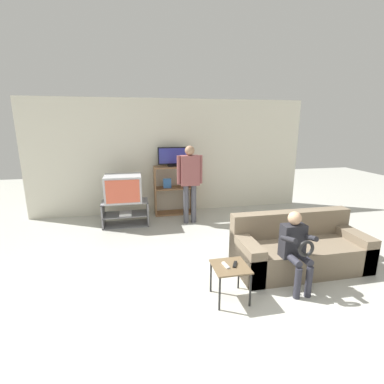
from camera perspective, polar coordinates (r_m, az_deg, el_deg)
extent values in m
plane|color=#B7B7AD|center=(3.28, 6.58, -25.33)|extent=(18.00, 18.00, 0.00)
cube|color=silver|center=(6.53, -4.23, 7.20)|extent=(6.40, 0.06, 2.60)
cube|color=slate|center=(6.01, -13.31, -6.45)|extent=(0.93, 0.46, 0.02)
cube|color=slate|center=(5.94, -13.43, -4.44)|extent=(0.90, 0.46, 0.02)
cube|color=slate|center=(5.86, -13.58, -1.90)|extent=(0.93, 0.46, 0.02)
cube|color=slate|center=(5.97, -17.76, -4.39)|extent=(0.03, 0.46, 0.51)
cube|color=slate|center=(5.93, -9.10, -3.99)|extent=(0.03, 0.46, 0.51)
cube|color=white|center=(5.87, -13.46, -4.30)|extent=(0.24, 0.28, 0.05)
cube|color=#B2B2B7|center=(5.81, -13.92, 0.77)|extent=(0.72, 0.59, 0.54)
cube|color=#D8593F|center=(5.52, -14.02, 0.07)|extent=(0.64, 0.01, 0.46)
cube|color=#8E6642|center=(6.38, -7.58, 0.17)|extent=(0.03, 0.36, 1.12)
cube|color=#8E6642|center=(6.49, 0.05, 0.54)|extent=(0.03, 0.36, 1.12)
cube|color=#8E6642|center=(6.57, -3.66, -4.24)|extent=(0.83, 0.36, 0.03)
cube|color=#8E6642|center=(6.41, -3.74, 0.84)|extent=(0.83, 0.36, 0.03)
cube|color=#8E6642|center=(6.32, -3.81, 5.15)|extent=(0.83, 0.36, 0.03)
cube|color=#3870B7|center=(6.31, -5.10, 1.78)|extent=(0.18, 0.04, 0.22)
cube|color=black|center=(6.34, -3.90, 5.51)|extent=(0.24, 0.20, 0.04)
cube|color=black|center=(6.31, -3.94, 7.44)|extent=(0.67, 0.04, 0.39)
cube|color=#333899|center=(6.29, -3.91, 7.42)|extent=(0.62, 0.01, 0.34)
cube|color=brown|center=(3.42, 7.88, -14.92)|extent=(0.42, 0.42, 0.02)
cylinder|color=black|center=(3.33, 5.69, -20.08)|extent=(0.02, 0.02, 0.42)
cylinder|color=black|center=(3.45, 11.87, -19.07)|extent=(0.02, 0.02, 0.42)
cylinder|color=black|center=(3.63, 3.89, -16.93)|extent=(0.02, 0.02, 0.42)
cylinder|color=black|center=(3.73, 9.56, -16.15)|extent=(0.02, 0.02, 0.42)
cube|color=black|center=(3.44, 8.79, -14.46)|extent=(0.10, 0.14, 0.02)
cube|color=silver|center=(3.40, 6.89, -14.69)|extent=(0.06, 0.15, 0.02)
cube|color=#756651|center=(4.43, 21.24, -12.03)|extent=(1.89, 0.81, 0.40)
cube|color=#756651|center=(4.52, 19.60, -6.02)|extent=(1.89, 0.20, 0.38)
cube|color=#756651|center=(4.04, 11.06, -12.97)|extent=(0.22, 0.81, 0.52)
cube|color=#756651|center=(4.89, 29.66, -9.70)|extent=(0.22, 0.81, 0.52)
cylinder|color=#4C4C56|center=(5.84, -1.24, -2.52)|extent=(0.11, 0.11, 0.82)
cylinder|color=#4C4C56|center=(5.87, 0.34, -2.43)|extent=(0.11, 0.11, 0.82)
cube|color=#8C4C4C|center=(5.70, -0.46, 4.44)|extent=(0.38, 0.20, 0.61)
cylinder|color=#8C4C4C|center=(5.65, -2.74, 4.51)|extent=(0.08, 0.08, 0.58)
cylinder|color=#8C4C4C|center=(5.74, 1.78, 4.67)|extent=(0.08, 0.08, 0.58)
sphere|color=#A37A5B|center=(5.64, -0.47, 8.50)|extent=(0.20, 0.20, 0.20)
cylinder|color=#2D2D38|center=(3.74, 20.83, -17.09)|extent=(0.08, 0.08, 0.40)
cylinder|color=#2D2D38|center=(3.82, 22.82, -16.62)|extent=(0.08, 0.08, 0.40)
cylinder|color=#2D2D38|center=(3.73, 19.92, -12.78)|extent=(0.09, 0.30, 0.09)
cylinder|color=#2D2D38|center=(3.81, 21.89, -12.41)|extent=(0.09, 0.30, 0.09)
cube|color=#232328|center=(3.82, 19.94, -9.35)|extent=(0.30, 0.17, 0.43)
cylinder|color=#232328|center=(3.62, 19.26, -9.12)|extent=(0.06, 0.31, 0.14)
cylinder|color=#232328|center=(3.76, 22.84, -8.57)|extent=(0.06, 0.31, 0.14)
sphere|color=tan|center=(3.71, 20.33, -5.06)|extent=(0.17, 0.17, 0.17)
torus|color=black|center=(3.59, 22.35, -10.70)|extent=(0.21, 0.04, 0.21)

